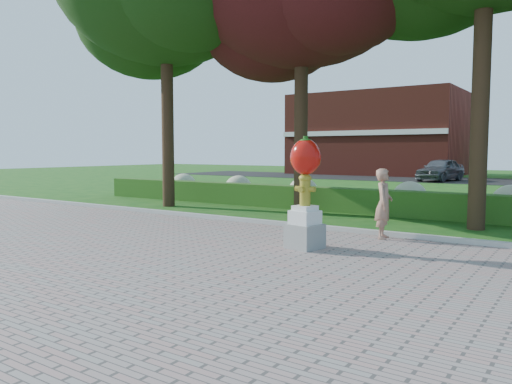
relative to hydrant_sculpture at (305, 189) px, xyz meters
The scene contains 10 objects.
ground 1.78m from the hydrant_sculpture, 152.38° to the right, with size 100.00×100.00×0.00m, color #124812.
walkway 4.88m from the hydrant_sculpture, 103.72° to the right, with size 40.00×14.00×0.04m, color gray.
curb 2.91m from the hydrant_sculpture, 114.87° to the left, with size 40.00×0.18×0.15m, color #ADADA5.
lawn_hedge 6.57m from the hydrant_sculpture, 99.90° to the left, with size 24.00×0.70×0.80m, color #1E4814.
hydrangea_row 7.47m from the hydrant_sculpture, 94.23° to the left, with size 20.10×1.10×0.99m.
street 27.47m from the hydrant_sculpture, 92.34° to the left, with size 50.00×8.00×0.02m, color black.
building_left 35.29m from the hydrant_sculpture, 108.41° to the left, with size 14.00×8.00×7.00m, color maroon.
hydrant_sculpture is the anchor object (origin of this frame).
woman 2.26m from the hydrant_sculpture, 65.06° to the left, with size 0.58×0.38×1.60m, color #A3735D.
parked_car 26.01m from the hydrant_sculpture, 98.18° to the left, with size 1.82×4.52×1.54m, color #474A4F.
Camera 1 is at (5.99, -8.37, 2.04)m, focal length 35.00 mm.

